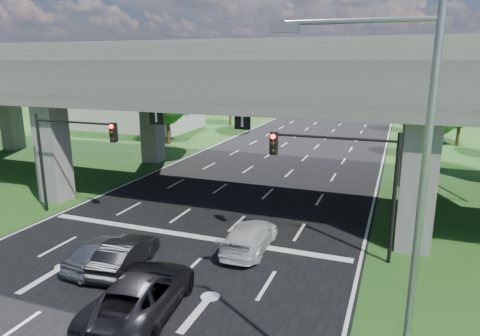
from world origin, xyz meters
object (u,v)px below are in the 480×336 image
Objects in this scene: car_dark at (125,254)px; car_trailing at (142,294)px; streetlight_beyond at (404,88)px; car_white at (250,236)px; streetlight_far at (404,99)px; signal_left at (68,146)px; streetlight_near at (400,211)px; car_silver at (106,251)px; signal_right at (345,170)px.

car_trailing is at bearing 126.55° from car_dark.
car_dark is at bearing -53.46° from car_trailing.
streetlight_beyond reaches higher than car_white.
streetlight_far is 2.11× the size of car_white.
car_white is at bearing -4.71° from signal_left.
car_white is at bearing -107.17° from streetlight_far.
streetlight_near reaches higher than car_white.
car_trailing is (3.58, -2.68, 0.07)m from car_silver.
car_dark is (-10.93, -24.81, -5.13)m from streetlight_far.
car_trailing is (-1.83, -6.52, 0.10)m from car_white.
signal_right is at bearing -136.47° from car_trailing.
signal_left is at bearing 180.00° from signal_right.
streetlight_beyond reaches higher than signal_left.
signal_left is at bearing -45.30° from car_trailing.
car_dark is 0.88× the size of car_white.
signal_left is at bearing -41.65° from car_dark.
car_dark is at bearing -173.46° from car_silver.
car_dark is (-10.93, 5.19, -5.13)m from streetlight_near.
car_white is 6.77m from car_trailing.
streetlight_far is 2.40× the size of car_dark.
car_white is at bearing -99.95° from streetlight_beyond.
streetlight_beyond reaches higher than car_silver.
signal_left is 0.60× the size of streetlight_far.
car_trailing is (9.61, -7.46, -3.37)m from signal_left.
car_dark is at bearing 154.59° from streetlight_near.
signal_right and signal_left have the same top height.
streetlight_far reaches higher than signal_left.
signal_right is 0.60× the size of streetlight_far.
car_dark is at bearing -151.26° from signal_right.
streetlight_near is 46.00m from streetlight_beyond.
signal_left is 1.44× the size of car_dark.
signal_right is 0.60× the size of streetlight_beyond.
signal_left is 11.99m from car_white.
streetlight_near is at bearing 155.91° from car_trailing.
car_dark is (-10.93, -40.81, -5.13)m from streetlight_beyond.
streetlight_beyond is at bearing -108.28° from car_trailing.
car_silver reaches higher than car_white.
streetlight_far is 1.77× the size of car_trailing.
car_silver is 6.63m from car_white.
signal_right is 20.25m from streetlight_far.
signal_right is 11.29m from car_silver.
car_dark is at bearing -113.78° from streetlight_far.
streetlight_beyond is 42.84m from car_silver.
car_white is at bearing 125.79° from streetlight_near.
car_trailing is (-6.04, -7.46, -3.37)m from signal_right.
streetlight_beyond is at bearing -112.44° from car_dark.
car_trailing reaches higher than car_silver.
signal_right is 1.06× the size of car_trailing.
streetlight_beyond is 2.11× the size of car_white.
streetlight_beyond is at bearing 86.39° from signal_right.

